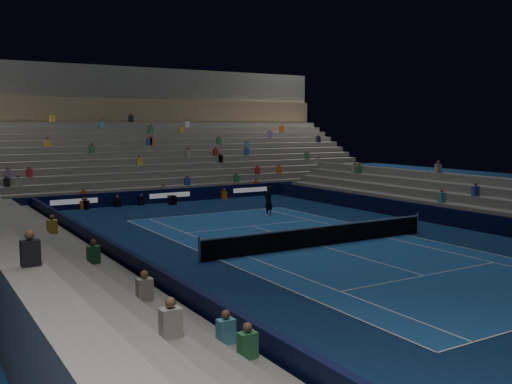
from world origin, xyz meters
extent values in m
plane|color=#0C2249|center=(0.00, 0.00, 0.00)|extent=(90.00, 90.00, 0.00)
cube|color=#194D8D|center=(0.00, 0.00, 0.01)|extent=(10.97, 23.77, 0.01)
cube|color=black|center=(0.00, 18.50, 0.50)|extent=(44.00, 0.25, 1.00)
cube|color=black|center=(9.70, 0.00, 0.50)|extent=(0.25, 37.00, 1.00)
cube|color=black|center=(-9.70, 0.00, 0.50)|extent=(0.25, 37.00, 1.00)
cube|color=slate|center=(0.00, 19.50, 0.25)|extent=(44.00, 1.00, 0.50)
cube|color=slate|center=(0.00, 20.50, 0.50)|extent=(44.00, 1.00, 1.00)
cube|color=slate|center=(0.00, 21.50, 0.75)|extent=(44.00, 1.00, 1.50)
cube|color=slate|center=(0.00, 22.50, 1.00)|extent=(44.00, 1.00, 2.00)
cube|color=slate|center=(0.00, 23.50, 1.25)|extent=(44.00, 1.00, 2.50)
cube|color=slate|center=(0.00, 24.50, 1.50)|extent=(44.00, 1.00, 3.00)
cube|color=slate|center=(0.00, 25.50, 1.75)|extent=(44.00, 1.00, 3.50)
cube|color=slate|center=(0.00, 26.50, 2.00)|extent=(44.00, 1.00, 4.00)
cube|color=slate|center=(0.00, 27.50, 2.25)|extent=(44.00, 1.00, 4.50)
cube|color=slate|center=(0.00, 28.50, 2.50)|extent=(44.00, 1.00, 5.00)
cube|color=slate|center=(0.00, 29.50, 2.75)|extent=(44.00, 1.00, 5.50)
cube|color=slate|center=(0.00, 30.50, 3.00)|extent=(44.00, 1.00, 6.00)
cube|color=#7C684D|center=(0.00, 31.60, 7.10)|extent=(44.00, 0.60, 2.20)
cube|color=#4E4F4C|center=(0.00, 33.00, 9.70)|extent=(44.00, 2.40, 3.00)
cube|color=slate|center=(10.50, 0.00, 0.25)|extent=(1.00, 37.00, 0.50)
cube|color=slate|center=(11.50, 0.00, 0.50)|extent=(1.00, 37.00, 1.00)
cube|color=slate|center=(12.50, 0.00, 0.75)|extent=(1.00, 37.00, 1.50)
cube|color=slate|center=(13.50, 0.00, 1.00)|extent=(1.00, 37.00, 2.00)
cube|color=slate|center=(-10.50, 0.00, 0.25)|extent=(1.00, 37.00, 0.50)
cube|color=slate|center=(-11.50, 0.00, 0.50)|extent=(1.00, 37.00, 1.00)
cube|color=slate|center=(-12.50, 0.00, 0.75)|extent=(1.00, 37.00, 1.50)
cube|color=slate|center=(-13.50, 0.00, 1.00)|extent=(1.00, 37.00, 2.00)
cylinder|color=#B2B2B7|center=(-6.40, 0.00, 0.55)|extent=(0.10, 0.10, 1.10)
cylinder|color=#B2B2B7|center=(6.40, 0.00, 0.55)|extent=(0.10, 0.10, 1.10)
cube|color=black|center=(0.00, 0.00, 0.45)|extent=(12.80, 0.03, 0.90)
cube|color=white|center=(0.00, 0.00, 0.94)|extent=(12.80, 0.04, 0.08)
imported|color=black|center=(2.93, 9.31, 0.97)|extent=(0.82, 0.67, 1.93)
cube|color=black|center=(-0.28, 17.31, 0.32)|extent=(0.49, 0.59, 0.64)
cylinder|color=black|center=(-0.28, 16.84, 0.52)|extent=(0.16, 0.35, 0.16)
camera|label=1|loc=(-16.66, -21.52, 5.70)|focal=40.68mm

